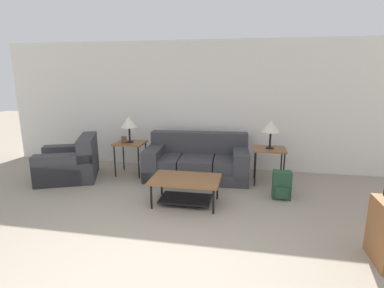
{
  "coord_description": "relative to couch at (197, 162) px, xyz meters",
  "views": [
    {
      "loc": [
        0.9,
        -2.09,
        1.93
      ],
      "look_at": [
        -0.0,
        2.69,
        0.8
      ],
      "focal_mm": 28.0,
      "sensor_mm": 36.0,
      "label": 1
    }
  ],
  "objects": [
    {
      "name": "wall_back",
      "position": [
        0.02,
        0.68,
        1.01
      ],
      "size": [
        8.73,
        0.06,
        2.6
      ],
      "color": "silver",
      "rests_on": "ground_plane"
    },
    {
      "name": "couch",
      "position": [
        0.0,
        0.0,
        0.0
      ],
      "size": [
        1.96,
        1.09,
        0.82
      ],
      "color": "#38383D",
      "rests_on": "ground_plane"
    },
    {
      "name": "armchair",
      "position": [
        -2.35,
        -0.52,
        -0.01
      ],
      "size": [
        1.32,
        1.31,
        0.8
      ],
      "color": "#38383D",
      "rests_on": "ground_plane"
    },
    {
      "name": "coffee_table",
      "position": [
        0.03,
        -1.26,
        0.01
      ],
      "size": [
        1.03,
        0.66,
        0.41
      ],
      "color": "brown",
      "rests_on": "ground_plane"
    },
    {
      "name": "side_table_left",
      "position": [
        -1.31,
        -0.09,
        0.29
      ],
      "size": [
        0.56,
        0.49,
        0.65
      ],
      "color": "brown",
      "rests_on": "ground_plane"
    },
    {
      "name": "side_table_right",
      "position": [
        1.32,
        -0.09,
        0.29
      ],
      "size": [
        0.56,
        0.49,
        0.65
      ],
      "color": "brown",
      "rests_on": "ground_plane"
    },
    {
      "name": "table_lamp_left",
      "position": [
        -1.31,
        -0.09,
        0.75
      ],
      "size": [
        0.31,
        0.31,
        0.51
      ],
      "color": "black",
      "rests_on": "side_table_left"
    },
    {
      "name": "table_lamp_right",
      "position": [
        1.32,
        -0.09,
        0.75
      ],
      "size": [
        0.31,
        0.31,
        0.51
      ],
      "color": "black",
      "rests_on": "side_table_right"
    },
    {
      "name": "backpack",
      "position": [
        1.49,
        -0.77,
        -0.08
      ],
      "size": [
        0.29,
        0.28,
        0.44
      ],
      "color": "#23472D",
      "rests_on": "ground_plane"
    },
    {
      "name": "picture_frame",
      "position": [
        -1.4,
        -0.17,
        0.42
      ],
      "size": [
        0.1,
        0.04,
        0.13
      ],
      "color": "#4C3828",
      "rests_on": "side_table_left"
    }
  ]
}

